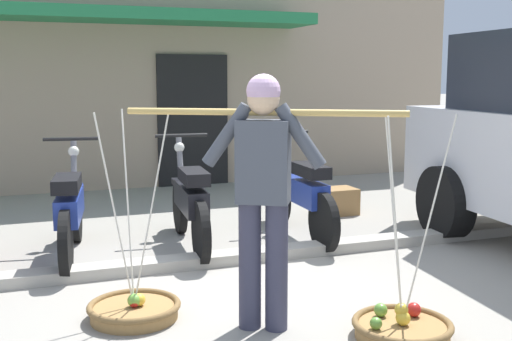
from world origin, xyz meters
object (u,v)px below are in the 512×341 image
object	(u,v)px
motorcycle_end_of_row	(301,195)
fruit_basket_left_side	(134,308)
motorcycle_third_in_row	(190,203)
fruit_basket_right_side	(402,326)
fruit_vendor	(263,185)
motorcycle_second_in_row	(71,211)
wooden_crate	(337,201)

from	to	relation	value
motorcycle_end_of_row	fruit_basket_left_side	bearing A→B (deg)	-140.90
motorcycle_third_in_row	fruit_basket_right_side	bearing A→B (deg)	-74.67
fruit_basket_left_side	fruit_vendor	bearing A→B (deg)	-31.14
fruit_vendor	motorcycle_end_of_row	world-z (taller)	fruit_vendor
fruit_vendor	motorcycle_third_in_row	xyz separation A→B (m)	(0.07, 2.14, -0.53)
motorcycle_second_in_row	motorcycle_third_in_row	bearing A→B (deg)	-1.08
fruit_vendor	motorcycle_second_in_row	distance (m)	2.46
fruit_basket_left_side	motorcycle_third_in_row	distance (m)	1.91
fruit_vendor	fruit_basket_left_side	bearing A→B (deg)	148.86
motorcycle_end_of_row	fruit_vendor	bearing A→B (deg)	-120.44
fruit_basket_left_side	wooden_crate	size ratio (longest dim) A/B	3.30
fruit_vendor	motorcycle_third_in_row	world-z (taller)	fruit_vendor
motorcycle_end_of_row	wooden_crate	distance (m)	1.33
motorcycle_second_in_row	motorcycle_third_in_row	distance (m)	1.12
motorcycle_second_in_row	motorcycle_end_of_row	xyz separation A→B (m)	(2.30, -0.04, 0.00)
motorcycle_end_of_row	wooden_crate	world-z (taller)	motorcycle_end_of_row
fruit_basket_right_side	motorcycle_third_in_row	size ratio (longest dim) A/B	0.80
fruit_basket_left_side	motorcycle_second_in_row	size ratio (longest dim) A/B	0.80
fruit_basket_left_side	motorcycle_end_of_row	distance (m)	2.64
motorcycle_second_in_row	fruit_vendor	bearing A→B (deg)	-63.94
motorcycle_second_in_row	fruit_basket_right_side	bearing A→B (deg)	-55.05
motorcycle_end_of_row	wooden_crate	xyz separation A→B (m)	(0.91, 0.91, -0.29)
motorcycle_third_in_row	motorcycle_second_in_row	bearing A→B (deg)	178.92
fruit_vendor	fruit_basket_right_side	world-z (taller)	fruit_vendor
motorcycle_second_in_row	wooden_crate	world-z (taller)	motorcycle_second_in_row
fruit_vendor	motorcycle_second_in_row	world-z (taller)	fruit_vendor
motorcycle_second_in_row	wooden_crate	xyz separation A→B (m)	(3.22, 0.87, -0.29)
motorcycle_second_in_row	wooden_crate	size ratio (longest dim) A/B	4.11
fruit_basket_left_side	motorcycle_third_in_row	size ratio (longest dim) A/B	0.80
fruit_basket_right_side	fruit_basket_left_side	bearing A→B (deg)	148.94
fruit_vendor	motorcycle_third_in_row	size ratio (longest dim) A/B	0.93
fruit_vendor	motorcycle_second_in_row	bearing A→B (deg)	116.06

